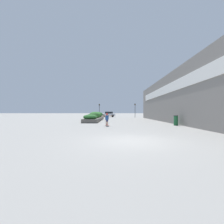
# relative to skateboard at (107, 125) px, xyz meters

# --- Properties ---
(ground_plane) EXTENTS (300.00, 300.00, 0.00)m
(ground_plane) POSITION_rel_skateboard_xyz_m (1.65, -8.03, -0.07)
(ground_plane) COLOR gray
(building_wall_right) EXTENTS (0.67, 35.07, 6.70)m
(building_wall_right) POSITION_rel_skateboard_xyz_m (8.44, 4.47, 3.30)
(building_wall_right) COLOR gray
(building_wall_right) RESTS_ON ground_plane
(planter_box) EXTENTS (2.17, 12.11, 1.49)m
(planter_box) POSITION_rel_skateboard_xyz_m (-2.51, 10.24, 0.57)
(planter_box) COLOR #605B54
(planter_box) RESTS_ON ground_plane
(skateboard) EXTENTS (0.48, 0.77, 0.09)m
(skateboard) POSITION_rel_skateboard_xyz_m (0.00, 0.00, 0.00)
(skateboard) COLOR maroon
(skateboard) RESTS_ON ground_plane
(skateboarder) EXTENTS (1.10, 0.56, 1.26)m
(skateboarder) POSITION_rel_skateboard_xyz_m (-0.00, 0.00, 0.78)
(skateboarder) COLOR tan
(skateboarder) RESTS_ON skateboard
(trash_bin) EXTENTS (0.47, 0.47, 1.09)m
(trash_bin) POSITION_rel_skateboard_xyz_m (7.54, 0.78, 0.48)
(trash_bin) COLOR #1E5B33
(trash_bin) RESTS_ON ground_plane
(car_leftmost) EXTENTS (4.77, 1.94, 1.51)m
(car_leftmost) POSITION_rel_skateboard_xyz_m (14.78, 29.31, 0.73)
(car_leftmost) COLOR #BCBCC1
(car_leftmost) RESTS_ON ground_plane
(car_center_left) EXTENTS (4.01, 1.92, 1.54)m
(car_center_left) POSITION_rel_skateboard_xyz_m (-0.81, 27.46, 0.74)
(car_center_left) COLOR silver
(car_center_left) RESTS_ON ground_plane
(traffic_light_left) EXTENTS (0.28, 0.30, 3.61)m
(traffic_light_left) POSITION_rel_skateboard_xyz_m (-3.15, 24.17, 2.38)
(traffic_light_left) COLOR black
(traffic_light_left) RESTS_ON ground_plane
(traffic_light_right) EXTENTS (0.28, 0.30, 3.67)m
(traffic_light_right) POSITION_rel_skateboard_xyz_m (6.37, 24.10, 2.42)
(traffic_light_right) COLOR black
(traffic_light_right) RESTS_ON ground_plane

